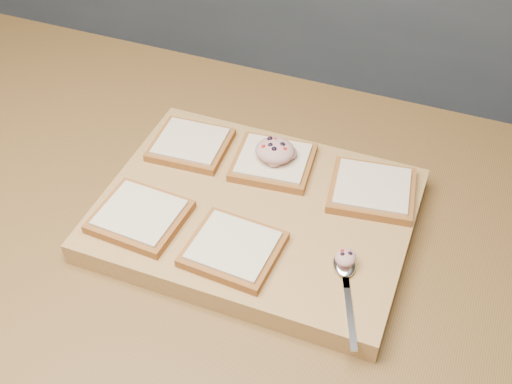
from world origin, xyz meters
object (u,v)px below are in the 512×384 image
cutting_board (256,214)px  spoon (345,271)px  bread_far_center (273,162)px  tuna_salad_dollop (275,150)px

cutting_board → spoon: size_ratio=2.95×
cutting_board → bread_far_center: 0.10m
cutting_board → bread_far_center: size_ratio=3.43×
tuna_salad_dollop → spoon: size_ratio=0.40×
bread_far_center → spoon: 0.24m
cutting_board → tuna_salad_dollop: bearing=92.9°
cutting_board → spoon: 0.18m
cutting_board → spoon: (0.16, -0.08, 0.02)m
bread_far_center → tuna_salad_dollop: tuna_salad_dollop is taller
bread_far_center → spoon: bread_far_center is taller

